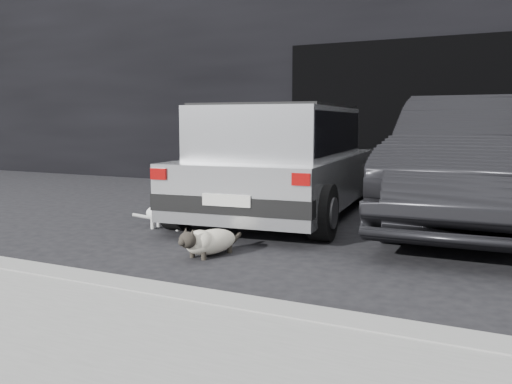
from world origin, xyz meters
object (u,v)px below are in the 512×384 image
at_px(cat_white, 171,213).
at_px(second_car, 478,161).
at_px(silver_hatchback, 283,156).
at_px(cat_siamese, 207,242).

bearing_deg(cat_white, second_car, 112.96).
relative_size(silver_hatchback, cat_siamese, 4.71).
relative_size(silver_hatchback, cat_white, 4.98).
height_order(silver_hatchback, second_car, second_car).
xyz_separation_m(second_car, cat_siamese, (-2.08, -2.64, -0.63)).
relative_size(second_car, cat_white, 5.77).
bearing_deg(cat_siamese, cat_white, -27.83).
bearing_deg(silver_hatchback, second_car, 3.51).
bearing_deg(cat_white, silver_hatchback, 143.29).
distance_m(silver_hatchback, cat_white, 1.70).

